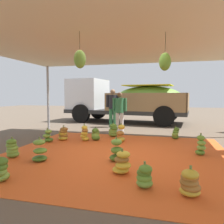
% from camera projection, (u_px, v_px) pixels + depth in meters
% --- Properties ---
extents(ground_plane, '(40.00, 40.00, 0.00)m').
position_uv_depth(ground_plane, '(133.00, 134.00, 8.28)').
color(ground_plane, brown).
extents(tarp_orange, '(5.59, 5.26, 0.01)m').
position_uv_depth(tarp_orange, '(115.00, 154.00, 5.38)').
color(tarp_orange, '#E05B23').
rests_on(tarp_orange, ground).
extents(tent_canopy, '(8.00, 7.00, 2.81)m').
position_uv_depth(tent_canopy, '(114.00, 43.00, 5.07)').
color(tent_canopy, '#9EA0A5').
rests_on(tent_canopy, ground).
extents(banana_bunch_0, '(0.37, 0.39, 0.43)m').
position_uv_depth(banana_bunch_0, '(96.00, 134.00, 7.05)').
color(banana_bunch_0, '#477523').
rests_on(banana_bunch_0, tarp_orange).
extents(banana_bunch_1, '(0.45, 0.45, 0.48)m').
position_uv_depth(banana_bunch_1, '(63.00, 134.00, 7.09)').
color(banana_bunch_1, gold).
rests_on(banana_bunch_1, tarp_orange).
extents(banana_bunch_2, '(0.45, 0.45, 0.50)m').
position_uv_depth(banana_bunch_2, '(113.00, 131.00, 7.67)').
color(banana_bunch_2, '#6B9E38').
rests_on(banana_bunch_2, tarp_orange).
extents(banana_bunch_3, '(0.39, 0.38, 0.50)m').
position_uv_depth(banana_bunch_3, '(12.00, 149.00, 5.09)').
color(banana_bunch_3, '#6B9E38').
rests_on(banana_bunch_3, tarp_orange).
extents(banana_bunch_4, '(0.34, 0.36, 0.42)m').
position_uv_depth(banana_bunch_4, '(144.00, 176.00, 3.44)').
color(banana_bunch_4, '#6B9E38').
rests_on(banana_bunch_4, tarp_orange).
extents(banana_bunch_6, '(0.43, 0.42, 0.54)m').
position_uv_depth(banana_bunch_6, '(40.00, 151.00, 4.80)').
color(banana_bunch_6, '#477523').
rests_on(banana_bunch_6, tarp_orange).
extents(banana_bunch_7, '(0.36, 0.37, 0.59)m').
position_uv_depth(banana_bunch_7, '(121.00, 134.00, 6.80)').
color(banana_bunch_7, gold).
rests_on(banana_bunch_7, tarp_orange).
extents(banana_bunch_8, '(0.46, 0.44, 0.48)m').
position_uv_depth(banana_bunch_8, '(122.00, 163.00, 4.06)').
color(banana_bunch_8, gold).
rests_on(banana_bunch_8, tarp_orange).
extents(banana_bunch_9, '(0.37, 0.35, 0.56)m').
position_uv_depth(banana_bunch_9, '(85.00, 134.00, 6.93)').
color(banana_bunch_9, gold).
rests_on(banana_bunch_9, tarp_orange).
extents(banana_bunch_10, '(0.37, 0.37, 0.55)m').
position_uv_depth(banana_bunch_10, '(116.00, 151.00, 4.81)').
color(banana_bunch_10, '#477523').
rests_on(banana_bunch_10, tarp_orange).
extents(banana_bunch_11, '(0.40, 0.40, 0.45)m').
position_uv_depth(banana_bunch_11, '(190.00, 183.00, 3.15)').
color(banana_bunch_11, gold).
rests_on(banana_bunch_11, tarp_orange).
extents(banana_bunch_12, '(0.29, 0.30, 0.44)m').
position_uv_depth(banana_bunch_12, '(176.00, 134.00, 7.26)').
color(banana_bunch_12, '#477523').
rests_on(banana_bunch_12, tarp_orange).
extents(banana_bunch_13, '(0.39, 0.37, 0.45)m').
position_uv_depth(banana_bunch_13, '(48.00, 136.00, 6.80)').
color(banana_bunch_13, '#477523').
rests_on(banana_bunch_13, tarp_orange).
extents(banana_bunch_14, '(0.32, 0.33, 0.55)m').
position_uv_depth(banana_bunch_14, '(201.00, 146.00, 5.28)').
color(banana_bunch_14, '#518428').
rests_on(banana_bunch_14, tarp_orange).
extents(cargo_truck_main, '(6.75, 3.17, 2.40)m').
position_uv_depth(cargo_truck_main, '(123.00, 99.00, 11.93)').
color(cargo_truck_main, '#2D2D2D').
rests_on(cargo_truck_main, ground).
extents(worker_0, '(0.65, 0.40, 1.77)m').
position_uv_depth(worker_0, '(113.00, 105.00, 10.01)').
color(worker_0, '#337A4C').
rests_on(worker_0, ground).
extents(worker_2, '(0.59, 0.36, 1.61)m').
position_uv_depth(worker_2, '(120.00, 109.00, 8.69)').
color(worker_2, silver).
rests_on(worker_2, ground).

